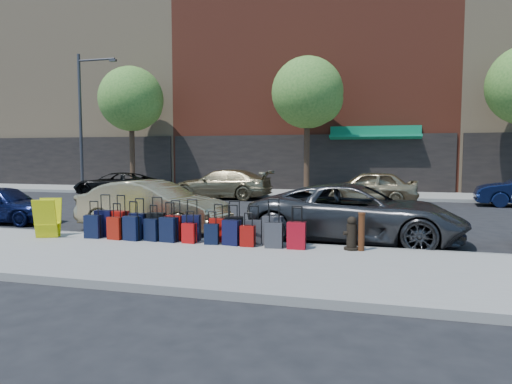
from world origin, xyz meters
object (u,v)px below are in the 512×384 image
(tree_center, at_px, (310,95))
(car_near_0, at_px, (2,204))
(car_near_1, at_px, (153,206))
(car_far_2, at_px, (368,187))
(car_near_2, at_px, (356,213))
(car_far_0, at_px, (116,184))
(tree_left, at_px, (133,101))
(fire_hydrant, at_px, (352,234))
(streetlight, at_px, (83,114))
(suitcase_front_5, at_px, (192,228))
(bollard, at_px, (361,231))
(car_far_1, at_px, (222,184))
(display_rack, at_px, (48,218))

(tree_center, distance_m, car_near_0, 15.60)
(car_near_1, relative_size, car_far_2, 1.01)
(car_near_2, height_order, car_far_0, car_near_2)
(tree_left, distance_m, tree_center, 10.50)
(fire_hydrant, xyz_separation_m, car_near_2, (0.01, 1.77, 0.26))
(tree_center, distance_m, car_near_1, 13.64)
(tree_center, height_order, streetlight, streetlight)
(tree_left, bearing_deg, suitcase_front_5, -55.64)
(car_near_0, bearing_deg, bollard, -104.06)
(fire_hydrant, height_order, car_near_2, car_near_2)
(suitcase_front_5, bearing_deg, tree_left, 117.92)
(bollard, relative_size, car_far_2, 0.19)
(car_near_0, distance_m, car_far_1, 10.53)
(tree_center, height_order, fire_hydrant, tree_center)
(car_near_1, bearing_deg, car_far_0, 42.74)
(suitcase_front_5, xyz_separation_m, bollard, (4.01, -0.11, 0.11))
(tree_center, bearing_deg, car_near_1, -102.07)
(display_rack, distance_m, car_near_2, 7.81)
(bollard, height_order, car_far_2, car_far_2)
(tree_center, height_order, car_far_2, tree_center)
(fire_hydrant, xyz_separation_m, car_far_2, (0.05, 11.43, 0.26))
(car_near_0, bearing_deg, tree_left, 6.64)
(fire_hydrant, height_order, bollard, bollard)
(car_near_2, bearing_deg, fire_hydrant, -175.80)
(car_near_2, bearing_deg, tree_center, 18.31)
(car_far_2, bearing_deg, car_near_2, -2.88)
(tree_center, distance_m, car_near_2, 13.80)
(car_near_1, bearing_deg, car_near_2, -85.05)
(bollard, distance_m, car_near_2, 1.84)
(tree_center, height_order, car_far_1, tree_center)
(suitcase_front_5, xyz_separation_m, fire_hydrant, (3.80, -0.06, 0.02))
(car_near_0, bearing_deg, car_far_1, -27.13)
(display_rack, xyz_separation_m, car_far_0, (-5.86, 12.38, 0.00))
(bollard, height_order, car_near_1, car_near_1)
(car_near_2, relative_size, car_far_1, 1.05)
(fire_hydrant, bearing_deg, car_near_1, 139.35)
(tree_center, xyz_separation_m, suitcase_front_5, (-0.70, -14.33, -4.95))
(car_near_0, bearing_deg, display_rack, -126.86)
(streetlight, relative_size, car_far_0, 1.76)
(suitcase_front_5, distance_m, car_near_1, 2.69)
(tree_center, bearing_deg, streetlight, -177.02)
(car_far_1, distance_m, car_far_2, 7.20)
(suitcase_front_5, distance_m, car_near_2, 4.18)
(streetlight, height_order, bollard, streetlight)
(car_far_1, bearing_deg, tree_center, 125.07)
(car_far_2, bearing_deg, tree_left, -104.82)
(bollard, bearing_deg, car_far_1, 122.04)
(fire_hydrant, bearing_deg, car_far_1, 98.60)
(tree_center, height_order, car_near_0, tree_center)
(fire_hydrant, bearing_deg, car_far_0, 115.40)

